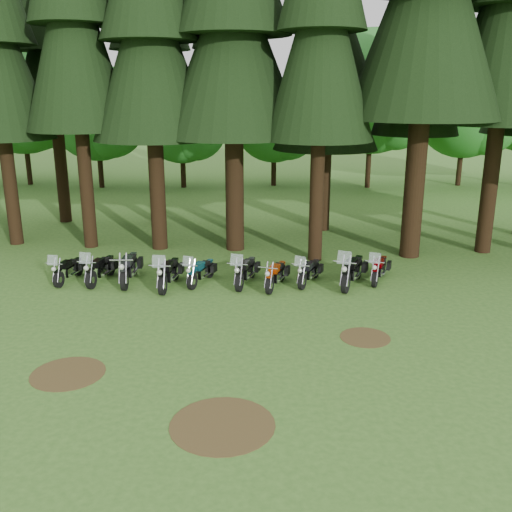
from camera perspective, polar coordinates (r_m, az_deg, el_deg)
The scene contains 26 objects.
ground at distance 15.86m, azimuth -5.40°, elevation -8.51°, with size 120.00×120.00×0.00m, color #3B6C25.
pine_front_4 at distance 24.45m, azimuth -10.72°, elevation 23.45°, with size 4.95×4.95×16.33m.
pine_back_1 at distance 30.95m, azimuth -20.15°, elevation 21.10°, with size 4.52×4.52×16.22m.
pine_back_2 at distance 29.55m, azimuth -10.69°, elevation 22.14°, with size 4.85×4.85×16.30m.
pine_back_3 at distance 27.46m, azimuth -2.60°, elevation 22.71°, with size 4.35×4.35×16.20m.
pine_back_4 at distance 27.58m, azimuth 7.22°, elevation 19.56°, with size 4.94×4.94×13.78m.
pine_back_5 at distance 27.88m, azimuth 16.37°, elevation 22.18°, with size 3.94×3.94×16.33m.
decid_1 at distance 43.96m, azimuth -22.12°, elevation 14.14°, with size 7.91×7.69×9.88m.
decid_2 at distance 41.05m, azimuth -15.34°, elevation 13.43°, with size 6.72×6.53×8.40m.
decid_3 at distance 40.02m, azimuth -7.12°, elevation 13.17°, with size 6.12×5.95×7.65m.
decid_4 at distance 40.62m, azimuth 2.20°, elevation 13.13°, with size 5.93×5.76×7.41m.
decid_5 at distance 40.40m, azimuth 12.14°, elevation 15.41°, with size 8.45×8.21×10.56m.
decid_6 at distance 43.14m, azimuth 20.67°, elevation 13.42°, with size 7.06×6.86×8.82m.
dirt_patch_0 at distance 14.87m, azimuth -18.29°, elevation -11.09°, with size 1.80×1.80×0.01m, color #4C3D1E.
dirt_patch_1 at distance 16.31m, azimuth 10.86°, elevation -8.00°, with size 1.40×1.40×0.01m, color #4C3D1E.
dirt_patch_2 at distance 12.26m, azimuth -3.38°, elevation -16.50°, with size 2.20×2.20×0.01m, color #4C3D1E.
motorcycle_0 at distance 21.47m, azimuth -18.26°, elevation -1.37°, with size 0.54×1.99×1.25m.
motorcycle_1 at distance 21.07m, azimuth -15.29°, elevation -1.32°, with size 0.58×2.21×1.39m.
motorcycle_2 at distance 20.79m, azimuth -12.58°, elevation -1.25°, with size 0.41×2.43×0.99m.
motorcycle_3 at distance 20.02m, azimuth -8.71°, elevation -1.75°, with size 0.50×2.35×1.47m.
motorcycle_4 at distance 20.27m, azimuth -5.53°, elevation -1.61°, with size 0.85×1.99×1.27m.
motorcycle_5 at distance 20.06m, azimuth -1.05°, elevation -1.58°, with size 0.74×2.24×1.41m.
motorcycle_6 at distance 19.81m, azimuth 2.01°, elevation -1.95°, with size 0.68×2.04×0.85m.
motorcycle_7 at distance 20.24m, azimuth 5.32°, elevation -1.63°, with size 0.98×1.95×1.27m.
motorcycle_8 at distance 20.22m, azimuth 9.60°, elevation -1.53°, with size 1.16×2.41×1.56m.
motorcycle_9 at distance 20.90m, azimuth 12.22°, elevation -1.31°, with size 0.94×2.06×1.32m.
Camera 1 is at (2.25, -14.23, 6.65)m, focal length 40.00 mm.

